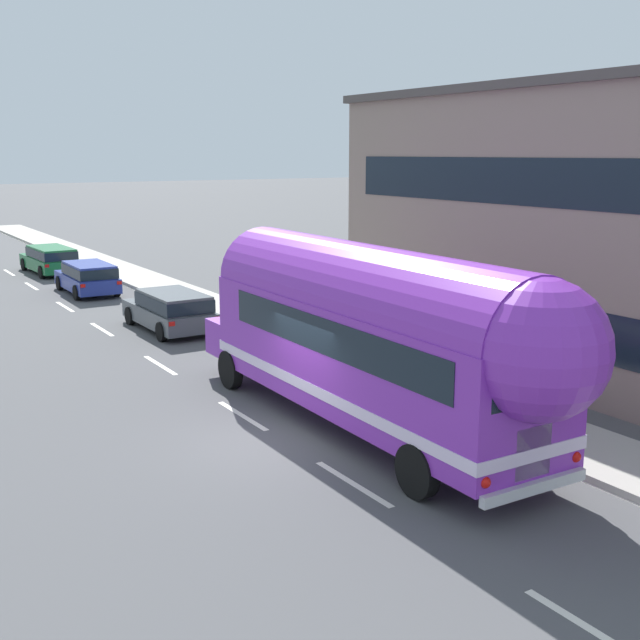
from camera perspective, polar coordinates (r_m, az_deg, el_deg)
The scene contains 7 objects.
ground_plane at distance 17.21m, azimuth -2.92°, elevation -8.53°, with size 300.00×300.00×0.00m, color #4C4C4F.
lane_markings at distance 29.64m, azimuth -10.80°, elevation 0.05°, with size 3.85×80.00×0.01m.
sidewalk_slab at distance 27.89m, azimuth -4.19°, elevation -0.37°, with size 2.36×90.00×0.15m, color #ADA89E.
painted_bus at distance 16.74m, azimuth 4.09°, elevation -0.90°, with size 2.75×12.38×4.12m.
car_lead at distance 27.59m, azimuth -10.66°, elevation 0.82°, with size 1.97×4.48×1.37m.
car_second at distance 35.68m, azimuth -16.36°, elevation 3.06°, with size 1.91×4.34×1.37m.
car_third at distance 42.37m, azimuth -18.85°, elevation 4.25°, with size 2.05×4.81×1.37m.
Camera 1 is at (-7.82, -14.09, 6.03)m, focal length 44.42 mm.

